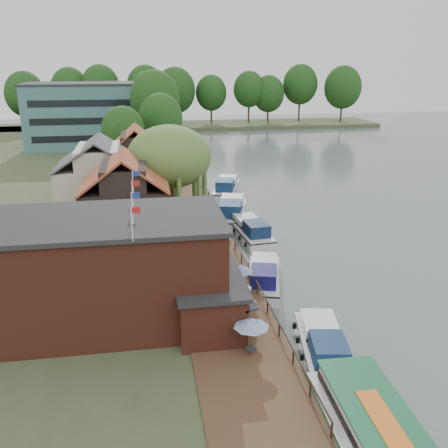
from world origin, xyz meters
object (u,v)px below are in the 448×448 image
hotel_block (94,115)px  cruiser_3 (231,209)px  umbrella_5 (217,246)px  cruiser_4 (226,186)px  umbrella_2 (235,297)px  cruiser_0 (323,342)px  cottage_c (136,160)px  willow (170,176)px  cottage_b (100,177)px  umbrella_3 (240,279)px  cruiser_1 (264,273)px  cottage_a (125,199)px  umbrella_0 (251,336)px  swan (369,406)px  umbrella_1 (240,311)px  umbrella_4 (217,263)px  cruiser_2 (251,228)px  pub (136,268)px

hotel_block → cruiser_3: bearing=-68.7°
umbrella_5 → cruiser_3: bearing=74.9°
umbrella_5 → cruiser_4: 25.59m
umbrella_2 → cruiser_0: 6.64m
cottage_c → willow: bearing=-76.0°
cottage_c → cottage_b: bearing=-114.0°
umbrella_3 → umbrella_5: 7.19m
umbrella_5 → cottage_c: bearing=105.5°
cottage_b → umbrella_5: 19.23m
cruiser_1 → umbrella_2: bearing=-104.8°
cruiser_1 → cottage_a: bearing=154.9°
cottage_a → umbrella_0: cottage_a is taller
cruiser_3 → swan: size_ratio=24.67×
cruiser_0 → hotel_block: bearing=114.2°
umbrella_3 → umbrella_0: bearing=-96.5°
cruiser_4 → swan: size_ratio=23.14×
umbrella_2 → swan: umbrella_2 is taller
cottage_a → umbrella_1: cottage_a is taller
umbrella_2 → umbrella_4: (-0.38, 6.16, 0.00)m
umbrella_4 → cruiser_2: 12.28m
umbrella_2 → cruiser_2: (4.86, 17.21, -1.14)m
umbrella_3 → umbrella_5: size_ratio=0.97×
pub → cottage_b: (-4.00, 25.00, 0.60)m
hotel_block → cruiser_3: (18.56, -47.72, -5.82)m
cruiser_3 → umbrella_5: bearing=-91.4°
umbrella_0 → cruiser_3: (4.06, 28.94, -0.95)m
swan → cottage_b: bearing=114.5°
cruiser_0 → cruiser_4: bearing=99.0°
umbrella_3 → cruiser_1: (2.67, 3.38, -1.20)m
cruiser_0 → swan: size_ratio=20.94×
cottage_c → umbrella_0: 40.30m
umbrella_3 → cruiser_3: size_ratio=0.22×
cottage_b → cruiser_3: cottage_b is taller
hotel_block → umbrella_0: size_ratio=10.69×
cruiser_3 → umbrella_1: bearing=-85.3°
umbrella_2 → umbrella_3: 2.85m
cruiser_4 → swan: cruiser_4 is taller
umbrella_3 → cottage_c: bearing=103.1°
umbrella_4 → cottage_c: bearing=102.3°
cruiser_4 → swan: 44.59m
pub → umbrella_1: pub is taller
cottage_b → cruiser_0: cottage_b is taller
pub → umbrella_5: pub is taller
umbrella_0 → cruiser_0: (4.72, 0.57, -1.18)m
umbrella_3 → cruiser_4: size_ratio=0.23×
umbrella_0 → cruiser_0: bearing=6.9°
hotel_block → cruiser_0: hotel_block is taller
cottage_c → cruiser_2: size_ratio=0.89×
umbrella_1 → umbrella_4: 8.18m
umbrella_2 → cruiser_4: size_ratio=0.23×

